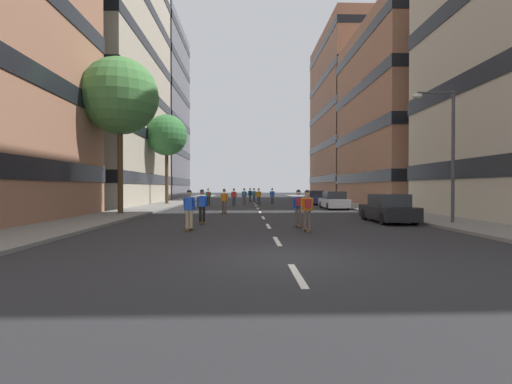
# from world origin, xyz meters

# --- Properties ---
(ground_plane) EXTENTS (179.11, 179.11, 0.00)m
(ground_plane) POSITION_xyz_m (0.00, 29.85, 0.00)
(ground_plane) COLOR #28282B
(sidewalk_left) EXTENTS (3.51, 82.09, 0.14)m
(sidewalk_left) POSITION_xyz_m (-9.52, 33.58, 0.07)
(sidewalk_left) COLOR gray
(sidewalk_left) RESTS_ON ground_plane
(sidewalk_right) EXTENTS (3.51, 82.09, 0.14)m
(sidewalk_right) POSITION_xyz_m (9.52, 33.58, 0.07)
(sidewalk_right) COLOR gray
(sidewalk_right) RESTS_ON ground_plane
(lane_markings) EXTENTS (0.16, 67.20, 0.01)m
(lane_markings) POSITION_xyz_m (0.00, 30.50, 0.00)
(lane_markings) COLOR silver
(lane_markings) RESTS_ON ground_plane
(building_left_mid) EXTENTS (15.70, 20.76, 36.95)m
(building_left_mid) POSITION_xyz_m (-19.07, 30.72, 18.57)
(building_left_mid) COLOR #B2A893
(building_left_mid) RESTS_ON ground_plane
(building_left_far) EXTENTS (15.70, 16.67, 27.90)m
(building_left_far) POSITION_xyz_m (-19.07, 50.32, 14.04)
(building_left_far) COLOR slate
(building_left_far) RESTS_ON ground_plane
(building_right_mid) EXTENTS (15.70, 19.28, 19.44)m
(building_right_mid) POSITION_xyz_m (19.07, 30.72, 9.81)
(building_right_mid) COLOR #9E6B51
(building_right_mid) RESTS_ON ground_plane
(building_right_far) EXTENTS (15.70, 21.01, 26.70)m
(building_right_far) POSITION_xyz_m (19.07, 50.32, 13.44)
(building_right_far) COLOR #9E6B51
(building_right_far) RESTS_ON ground_plane
(parked_car_near) EXTENTS (1.82, 4.40, 1.52)m
(parked_car_near) POSITION_xyz_m (6.56, 9.81, 0.70)
(parked_car_near) COLOR black
(parked_car_near) RESTS_ON ground_plane
(parked_car_mid) EXTENTS (1.82, 4.40, 1.52)m
(parked_car_mid) POSITION_xyz_m (6.56, 30.45, 0.70)
(parked_car_mid) COLOR navy
(parked_car_mid) RESTS_ON ground_plane
(parked_car_far) EXTENTS (1.82, 4.40, 1.52)m
(parked_car_far) POSITION_xyz_m (6.56, 21.96, 0.70)
(parked_car_far) COLOR silver
(parked_car_far) RESTS_ON ground_plane
(street_tree_near) EXTENTS (5.11, 5.11, 10.42)m
(street_tree_near) POSITION_xyz_m (-9.52, 15.32, 7.98)
(street_tree_near) COLOR #4C3823
(street_tree_near) RESTS_ON sidewalk_left
(street_tree_mid) EXTENTS (4.36, 4.36, 9.50)m
(street_tree_mid) POSITION_xyz_m (-9.52, 30.11, 7.42)
(street_tree_mid) COLOR #4C3823
(street_tree_mid) RESTS_ON sidewalk_left
(streetlamp_right) EXTENTS (2.13, 0.30, 6.50)m
(streetlamp_right) POSITION_xyz_m (8.80, 8.17, 4.14)
(streetlamp_right) COLOR #3F3F44
(streetlamp_right) RESTS_ON sidewalk_right
(skater_0) EXTENTS (0.54, 0.91, 1.78)m
(skater_0) POSITION_xyz_m (-0.09, 33.60, 1.02)
(skater_0) COLOR brown
(skater_0) RESTS_ON ground_plane
(skater_1) EXTENTS (0.53, 0.90, 1.78)m
(skater_1) POSITION_xyz_m (-2.26, 27.74, 0.98)
(skater_1) COLOR brown
(skater_1) RESTS_ON ground_plane
(skater_2) EXTENTS (0.55, 0.92, 1.78)m
(skater_2) POSITION_xyz_m (-1.22, 30.37, 1.02)
(skater_2) COLOR brown
(skater_2) RESTS_ON ground_plane
(skater_3) EXTENTS (0.54, 0.91, 1.78)m
(skater_3) POSITION_xyz_m (1.40, 7.49, 1.02)
(skater_3) COLOR brown
(skater_3) RESTS_ON ground_plane
(skater_4) EXTENTS (0.55, 0.91, 1.78)m
(skater_4) POSITION_xyz_m (0.32, 29.56, 0.98)
(skater_4) COLOR brown
(skater_4) RESTS_ON ground_plane
(skater_5) EXTENTS (0.56, 0.92, 1.78)m
(skater_5) POSITION_xyz_m (-4.82, 27.50, 1.02)
(skater_5) COLOR brown
(skater_5) RESTS_ON ground_plane
(skater_6) EXTENTS (0.56, 0.92, 1.78)m
(skater_6) POSITION_xyz_m (-3.56, 6.33, 0.98)
(skater_6) COLOR brown
(skater_6) RESTS_ON ground_plane
(skater_7) EXTENTS (0.54, 0.91, 1.78)m
(skater_7) POSITION_xyz_m (1.53, 5.81, 1.02)
(skater_7) COLOR brown
(skater_7) RESTS_ON ground_plane
(skater_8) EXTENTS (0.56, 0.92, 1.78)m
(skater_8) POSITION_xyz_m (-2.63, 16.79, 0.98)
(skater_8) COLOR brown
(skater_8) RESTS_ON ground_plane
(skater_9) EXTENTS (0.56, 0.92, 1.78)m
(skater_9) POSITION_xyz_m (1.93, 31.84, 0.98)
(skater_9) COLOR brown
(skater_9) RESTS_ON ground_plane
(skater_10) EXTENTS (0.56, 0.92, 1.78)m
(skater_10) POSITION_xyz_m (-3.34, 9.26, 0.98)
(skater_10) COLOR brown
(skater_10) RESTS_ON ground_plane
(skater_11) EXTENTS (0.54, 0.91, 1.78)m
(skater_11) POSITION_xyz_m (-0.49, 36.65, 1.02)
(skater_11) COLOR brown
(skater_11) RESTS_ON ground_plane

